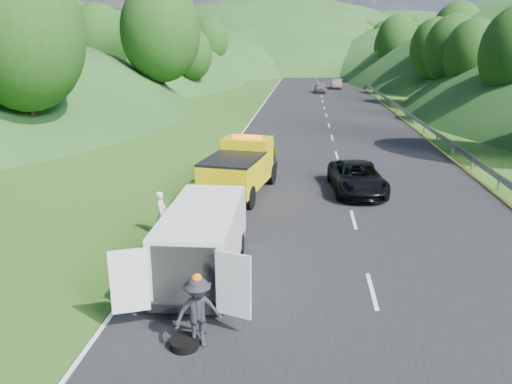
# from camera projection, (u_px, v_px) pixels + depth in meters

# --- Properties ---
(ground) EXTENTS (320.00, 320.00, 0.00)m
(ground) POSITION_uv_depth(u_px,v_px,m) (272.00, 258.00, 16.36)
(ground) COLOR #38661E
(ground) RESTS_ON ground
(road_surface) EXTENTS (14.00, 200.00, 0.02)m
(road_surface) POSITION_uv_depth(u_px,v_px,m) (324.00, 108.00, 54.21)
(road_surface) COLOR black
(road_surface) RESTS_ON ground
(guardrail) EXTENTS (0.06, 140.00, 1.52)m
(guardrail) POSITION_uv_depth(u_px,v_px,m) (377.00, 97.00, 65.44)
(guardrail) COLOR gray
(guardrail) RESTS_ON ground
(tree_line_left) EXTENTS (14.00, 140.00, 14.00)m
(tree_line_left) POSITION_uv_depth(u_px,v_px,m) (174.00, 90.00, 75.35)
(tree_line_left) COLOR #214D16
(tree_line_left) RESTS_ON ground
(tree_line_right) EXTENTS (14.00, 140.00, 14.00)m
(tree_line_right) POSITION_uv_depth(u_px,v_px,m) (460.00, 92.00, 71.39)
(tree_line_right) COLOR #214D16
(tree_line_right) RESTS_ON ground
(hills_backdrop) EXTENTS (201.00, 288.60, 44.00)m
(hills_backdrop) POSITION_uv_depth(u_px,v_px,m) (326.00, 67.00, 144.16)
(hills_backdrop) COLOR #2D5B23
(hills_backdrop) RESTS_ON ground
(tow_truck) EXTENTS (3.12, 6.28, 2.58)m
(tow_truck) POSITION_uv_depth(u_px,v_px,m) (241.00, 167.00, 23.06)
(tow_truck) COLOR black
(tow_truck) RESTS_ON ground
(white_van) EXTENTS (3.39, 6.22, 2.20)m
(white_van) POSITION_uv_depth(u_px,v_px,m) (204.00, 238.00, 14.80)
(white_van) COLOR black
(white_van) RESTS_ON ground
(woman) EXTENTS (0.45, 0.60, 1.61)m
(woman) POSITION_uv_depth(u_px,v_px,m) (163.00, 234.00, 18.47)
(woman) COLOR silver
(woman) RESTS_ON ground
(child) EXTENTS (0.65, 0.60, 1.07)m
(child) POSITION_uv_depth(u_px,v_px,m) (208.00, 254.00, 16.70)
(child) COLOR tan
(child) RESTS_ON ground
(worker) EXTENTS (1.30, 1.10, 1.75)m
(worker) POSITION_uv_depth(u_px,v_px,m) (199.00, 346.00, 11.62)
(worker) COLOR black
(worker) RESTS_ON ground
(suitcase) EXTENTS (0.45, 0.34, 0.64)m
(suitcase) POSITION_uv_depth(u_px,v_px,m) (156.00, 242.00, 16.85)
(suitcase) COLOR #5D5C46
(suitcase) RESTS_ON ground
(spare_tire) EXTENTS (0.70, 0.70, 0.20)m
(spare_tire) POSITION_uv_depth(u_px,v_px,m) (185.00, 348.00, 11.57)
(spare_tire) COLOR black
(spare_tire) RESTS_ON ground
(passing_suv) EXTENTS (2.70, 5.16, 1.39)m
(passing_suv) POSITION_uv_depth(u_px,v_px,m) (356.00, 192.00, 23.63)
(passing_suv) COLOR black
(passing_suv) RESTS_ON ground
(dist_car_a) EXTENTS (1.66, 4.12, 1.40)m
(dist_car_a) POSITION_uv_depth(u_px,v_px,m) (320.00, 93.00, 70.73)
(dist_car_a) COLOR #4D4D52
(dist_car_a) RESTS_ON ground
(dist_car_b) EXTENTS (1.47, 4.21, 1.39)m
(dist_car_b) POSITION_uv_depth(u_px,v_px,m) (336.00, 89.00, 77.06)
(dist_car_b) COLOR brown
(dist_car_b) RESTS_ON ground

